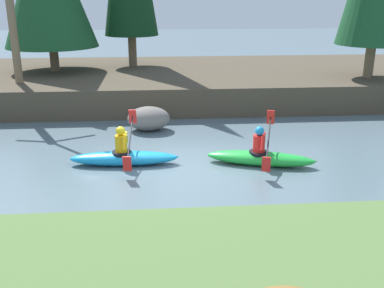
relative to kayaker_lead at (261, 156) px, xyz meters
name	(u,v)px	position (x,y,z in m)	size (l,w,h in m)	color
ground_plane	(171,170)	(-2.28, -0.15, -0.22)	(90.00, 90.00, 0.00)	slate
riverbank_far	(163,82)	(-2.28, 8.67, 0.29)	(44.00, 8.36, 1.03)	#4C4233
bare_tree_upstream	(11,4)	(-7.51, 6.24, 3.53)	(3.20, 3.16, 5.77)	#7A664C
kayaker_lead	(261,156)	(0.00, 0.00, 0.00)	(2.77, 2.04, 1.20)	green
kayaker_middle	(125,156)	(-3.43, 0.30, 0.00)	(2.78, 2.07, 1.20)	#1993D6
boulder_midstream	(149,119)	(-2.85, 3.28, 0.15)	(1.33, 1.04, 0.75)	slate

